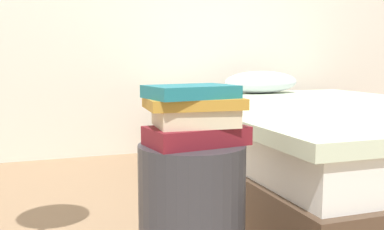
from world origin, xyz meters
name	(u,v)px	position (x,y,z in m)	size (l,w,h in m)	color
bed	(326,143)	(1.09, 0.79, 0.23)	(1.54, 2.01, 0.62)	#4C3828
side_table	(192,213)	(0.00, 0.00, 0.22)	(0.34, 0.34, 0.44)	#333338
book_maroon	(196,136)	(0.01, -0.01, 0.47)	(0.30, 0.17, 0.06)	maroon
book_cream	(195,117)	(0.01, 0.00, 0.53)	(0.24, 0.18, 0.06)	beige
book_ochre	(193,103)	(0.01, 0.00, 0.57)	(0.29, 0.19, 0.03)	#B7842D
book_teal	(191,92)	(-0.01, -0.01, 0.61)	(0.26, 0.18, 0.04)	#1E727F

